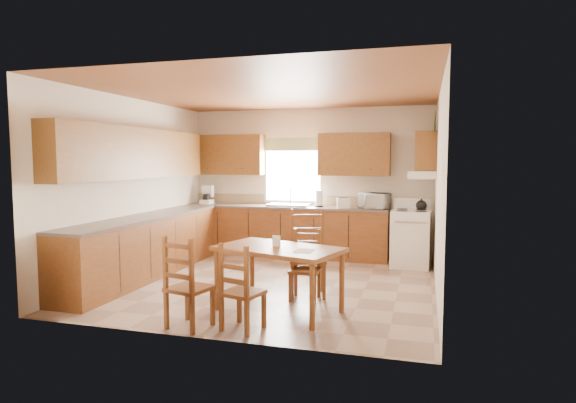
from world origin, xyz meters
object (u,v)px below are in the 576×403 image
(microwave, at_px, (374,201))
(chair_near_right, at_px, (243,287))
(stove, at_px, (411,239))
(chair_near_left, at_px, (189,282))
(chair_far_left, at_px, (308,254))
(dining_table, at_px, (279,279))
(chair_far_right, at_px, (305,266))

(microwave, distance_m, chair_near_right, 3.97)
(stove, xyz_separation_m, chair_near_left, (-2.15, -3.63, 0.03))
(chair_near_right, height_order, chair_far_left, chair_far_left)
(chair_near_left, bearing_deg, microwave, -98.13)
(microwave, bearing_deg, chair_far_left, -87.28)
(dining_table, height_order, chair_near_left, chair_near_left)
(chair_far_right, bearing_deg, chair_far_left, 91.92)
(microwave, relative_size, chair_far_right, 0.52)
(microwave, relative_size, chair_near_right, 0.50)
(chair_near_right, bearing_deg, chair_far_right, -91.29)
(chair_far_left, relative_size, chair_far_right, 1.27)
(microwave, bearing_deg, chair_far_right, -86.05)
(microwave, relative_size, dining_table, 0.32)
(dining_table, height_order, chair_near_right, chair_near_right)
(dining_table, bearing_deg, microwave, 92.76)
(dining_table, relative_size, chair_near_left, 1.46)
(dining_table, xyz_separation_m, chair_far_left, (0.17, 0.72, 0.17))
(microwave, bearing_deg, chair_near_right, -87.22)
(dining_table, distance_m, chair_far_right, 0.56)
(microwave, relative_size, chair_far_left, 0.41)
(chair_near_right, xyz_separation_m, chair_far_left, (0.35, 1.41, 0.10))
(chair_near_left, bearing_deg, stove, -107.43)
(chair_near_left, distance_m, chair_far_right, 1.60)
(dining_table, xyz_separation_m, chair_far_right, (0.18, 0.53, 0.06))
(chair_near_left, height_order, chair_far_left, chair_far_left)
(stove, height_order, chair_far_left, chair_far_left)
(stove, distance_m, chair_near_left, 4.22)
(chair_near_right, bearing_deg, dining_table, -89.21)
(microwave, height_order, chair_far_right, microwave)
(microwave, relative_size, chair_near_left, 0.47)
(stove, distance_m, chair_far_left, 2.47)
(microwave, bearing_deg, chair_near_left, -94.42)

